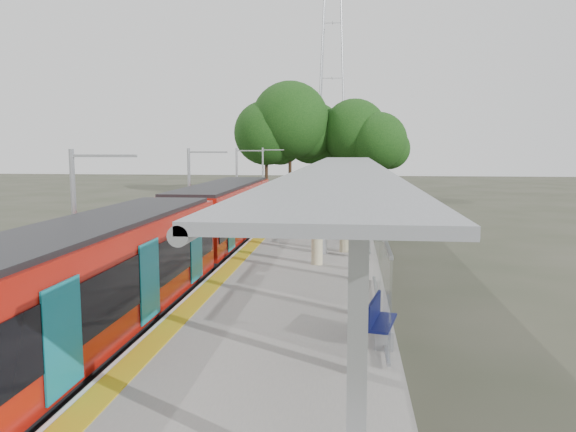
% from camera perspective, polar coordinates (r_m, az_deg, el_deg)
% --- Properties ---
extents(trackbed, '(3.00, 70.00, 0.24)m').
position_cam_1_polar(trackbed, '(29.95, -6.02, -3.28)').
color(trackbed, '#59544C').
rests_on(trackbed, ground).
extents(platform, '(6.00, 50.00, 1.00)m').
position_cam_1_polar(platform, '(29.25, 2.62, -2.74)').
color(platform, gray).
rests_on(platform, ground).
extents(tactile_strip, '(0.60, 50.00, 0.02)m').
position_cam_1_polar(tactile_strip, '(29.45, -2.33, -1.67)').
color(tactile_strip, gold).
rests_on(tactile_strip, platform).
extents(end_fence, '(6.00, 0.10, 1.20)m').
position_cam_1_polar(end_fence, '(53.89, 4.40, 2.89)').
color(end_fence, '#9EA0A5').
rests_on(end_fence, platform).
extents(train, '(2.74, 27.60, 3.62)m').
position_cam_1_polar(train, '(21.68, -10.82, -2.14)').
color(train, black).
rests_on(train, ground).
extents(canopy, '(3.27, 38.00, 3.66)m').
position_cam_1_polar(canopy, '(24.99, 5.77, 4.10)').
color(canopy, '#9EA0A5').
rests_on(canopy, platform).
extents(pylon, '(8.00, 4.00, 38.00)m').
position_cam_1_polar(pylon, '(82.93, 4.52, 16.39)').
color(pylon, '#9EA0A5').
rests_on(pylon, ground).
extents(tree_cluster, '(18.91, 11.41, 12.67)m').
position_cam_1_polar(tree_cluster, '(63.14, 2.57, 8.75)').
color(tree_cluster, '#382316').
rests_on(tree_cluster, ground).
extents(catenary_masts, '(2.08, 48.16, 5.40)m').
position_cam_1_polar(catenary_masts, '(29.04, -9.82, 1.89)').
color(catenary_masts, '#9EA0A5').
rests_on(catenary_masts, ground).
extents(bench_near, '(0.76, 1.57, 1.03)m').
position_cam_1_polar(bench_near, '(13.24, 9.23, -10.26)').
color(bench_near, '#0F134B').
rests_on(bench_near, platform).
extents(bench_mid, '(0.95, 1.44, 0.95)m').
position_cam_1_polar(bench_mid, '(27.41, 6.47, -1.32)').
color(bench_mid, '#0F134B').
rests_on(bench_mid, platform).
extents(bench_far, '(0.75, 1.56, 1.03)m').
position_cam_1_polar(bench_far, '(42.90, 6.56, 1.74)').
color(bench_far, '#0F134B').
rests_on(bench_far, platform).
extents(info_pillar_near, '(0.43, 0.43, 1.93)m').
position_cam_1_polar(info_pillar_near, '(21.41, 2.96, -2.72)').
color(info_pillar_near, '#C6BA90').
rests_on(info_pillar_near, platform).
extents(info_pillar_far, '(0.40, 0.40, 1.79)m').
position_cam_1_polar(info_pillar_far, '(24.07, 5.74, -1.81)').
color(info_pillar_far, '#C6BA90').
rests_on(info_pillar_far, platform).
extents(litter_bin, '(0.51, 0.51, 0.90)m').
position_cam_1_polar(litter_bin, '(23.71, 3.47, -2.72)').
color(litter_bin, '#9EA0A5').
rests_on(litter_bin, platform).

